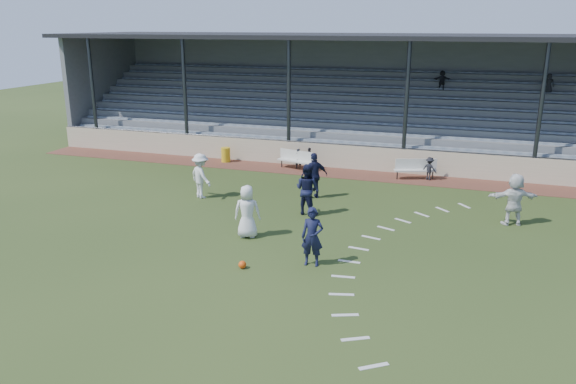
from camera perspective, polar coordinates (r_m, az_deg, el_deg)
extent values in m
plane|color=#2B3B18|center=(18.55, -2.45, -5.96)|extent=(90.00, 90.00, 0.00)
cube|color=#572D22|center=(28.11, 5.15, 1.94)|extent=(34.00, 2.00, 0.02)
cube|color=beige|center=(28.96, 5.66, 3.57)|extent=(34.00, 0.18, 1.20)
cube|color=beige|center=(28.55, 0.76, 3.15)|extent=(2.03, 0.93, 0.06)
cube|color=beige|center=(28.70, 0.89, 3.73)|extent=(1.94, 0.60, 0.54)
cylinder|color=#2C2F33|center=(29.07, -0.64, 2.93)|extent=(0.06, 0.06, 0.40)
cylinder|color=#2C2F33|center=(28.16, 2.20, 2.46)|extent=(0.06, 0.06, 0.40)
cube|color=beige|center=(27.42, 12.80, 2.16)|extent=(2.02, 1.04, 0.06)
cube|color=beige|center=(27.57, 12.88, 2.77)|extent=(1.91, 0.72, 0.54)
cylinder|color=#2C2F33|center=(27.29, 11.03, 1.70)|extent=(0.06, 0.06, 0.40)
cylinder|color=#2C2F33|center=(27.69, 14.48, 1.69)|extent=(0.06, 0.06, 0.40)
cylinder|color=gold|center=(30.36, -6.34, 3.79)|extent=(0.48, 0.48, 0.77)
sphere|color=#D9460C|center=(17.27, -4.66, -7.37)|extent=(0.24, 0.24, 0.24)
imported|color=silver|center=(19.43, -4.16, -1.99)|extent=(1.03, 0.80, 1.86)
imported|color=black|center=(17.15, 2.48, -4.57)|extent=(0.72, 0.51, 1.86)
imported|color=black|center=(21.72, 1.94, 0.28)|extent=(1.15, 1.00, 2.01)
imported|color=silver|center=(24.09, -8.84, 1.63)|extent=(1.43, 1.26, 1.92)
imported|color=black|center=(23.80, 2.69, 1.68)|extent=(1.23, 1.02, 1.96)
imported|color=silver|center=(22.18, 22.00, -0.69)|extent=(1.90, 1.09, 1.96)
imported|color=black|center=(28.74, 1.06, 3.42)|extent=(0.40, 0.29, 1.04)
imported|color=black|center=(28.56, 2.20, 3.42)|extent=(0.68, 0.32, 1.12)
imported|color=black|center=(27.42, 14.17, 2.32)|extent=(0.81, 0.64, 1.10)
cube|color=slate|center=(29.48, 5.90, 3.80)|extent=(34.00, 0.80, 1.20)
cube|color=gray|center=(29.44, 5.98, 5.07)|extent=(33.00, 0.28, 0.10)
cube|color=slate|center=(30.20, 6.25, 4.49)|extent=(34.00, 0.80, 1.60)
cube|color=gray|center=(30.13, 6.34, 6.10)|extent=(33.00, 0.28, 0.10)
cube|color=slate|center=(30.93, 6.58, 5.14)|extent=(34.00, 0.80, 2.00)
cube|color=gray|center=(30.83, 6.68, 7.09)|extent=(33.00, 0.28, 0.10)
cube|color=slate|center=(31.66, 6.89, 5.77)|extent=(34.00, 0.80, 2.40)
cube|color=gray|center=(31.54, 7.01, 8.03)|extent=(33.00, 0.28, 0.10)
cube|color=slate|center=(32.39, 7.20, 6.37)|extent=(34.00, 0.80, 2.80)
cube|color=gray|center=(32.26, 7.33, 8.93)|extent=(33.00, 0.28, 0.10)
cube|color=slate|center=(33.13, 7.49, 6.94)|extent=(34.00, 0.80, 3.20)
cube|color=gray|center=(32.99, 7.63, 9.79)|extent=(33.00, 0.28, 0.10)
cube|color=slate|center=(33.88, 7.76, 7.49)|extent=(34.00, 0.80, 3.60)
cube|color=gray|center=(33.73, 7.92, 10.61)|extent=(33.00, 0.28, 0.10)
cube|color=slate|center=(34.62, 8.03, 8.01)|extent=(34.00, 0.80, 4.00)
cube|color=gray|center=(34.47, 8.20, 11.40)|extent=(33.00, 0.28, 0.10)
cube|color=slate|center=(35.37, 8.28, 8.51)|extent=(34.00, 0.80, 4.40)
cube|color=gray|center=(35.23, 8.47, 12.15)|extent=(33.00, 0.28, 0.10)
cube|color=slate|center=(35.83, 8.53, 10.22)|extent=(34.00, 0.40, 6.40)
cube|color=slate|center=(39.18, -17.97, 10.14)|extent=(0.30, 7.80, 6.40)
cube|color=black|center=(31.79, 7.50, 15.42)|extent=(34.60, 9.00, 0.22)
cylinder|color=#2C2F33|center=(35.01, -19.19, 9.42)|extent=(0.20, 0.20, 6.50)
cylinder|color=#2C2F33|center=(31.75, -10.41, 9.40)|extent=(0.20, 0.20, 6.50)
cylinder|color=#2C2F33|center=(29.36, 0.07, 9.09)|extent=(0.20, 0.20, 6.50)
cylinder|color=#2C2F33|center=(28.08, 11.90, 8.39)|extent=(0.20, 0.20, 6.50)
cylinder|color=#2C2F33|center=(28.05, 24.24, 7.27)|extent=(0.20, 0.20, 6.50)
cylinder|color=#2C2F33|center=(28.82, 5.70, 4.83)|extent=(34.00, 0.05, 0.05)
imported|color=black|center=(33.26, 24.99, 9.97)|extent=(0.51, 0.34, 1.04)
imported|color=black|center=(33.11, 15.39, 10.92)|extent=(1.02, 0.44, 1.07)
cube|color=silver|center=(24.08, 17.47, -1.34)|extent=(0.54, 0.61, 0.01)
cube|color=silver|center=(23.34, 15.40, -1.72)|extent=(0.59, 0.56, 0.01)
cube|color=silver|center=(22.54, 13.43, -2.23)|extent=(0.64, 0.51, 0.01)
cube|color=silver|center=(21.69, 11.60, -2.87)|extent=(0.67, 0.44, 0.01)
cube|color=silver|center=(20.77, 9.92, -3.66)|extent=(0.70, 0.37, 0.01)
cube|color=silver|center=(19.82, 8.43, -4.60)|extent=(0.71, 0.29, 0.01)
cube|color=silver|center=(18.83, 7.18, -5.72)|extent=(0.71, 0.21, 0.01)
cube|color=silver|center=(17.81, 6.23, -7.03)|extent=(0.70, 0.12, 0.01)
cube|color=silver|center=(16.79, 5.62, -8.56)|extent=(0.71, 0.21, 0.01)
cube|color=silver|center=(15.76, 5.46, -10.32)|extent=(0.71, 0.29, 0.01)
cube|color=silver|center=(14.76, 5.83, -12.33)|extent=(0.70, 0.37, 0.01)
cube|color=silver|center=(13.80, 6.86, -14.59)|extent=(0.67, 0.44, 0.01)
cube|color=silver|center=(12.91, 8.70, -17.10)|extent=(0.64, 0.51, 0.01)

